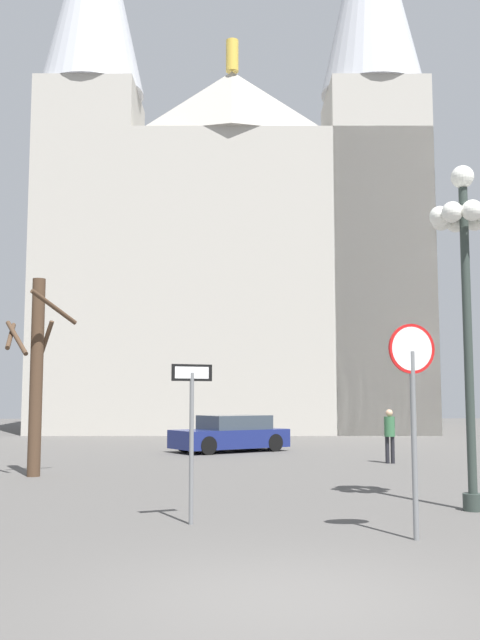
# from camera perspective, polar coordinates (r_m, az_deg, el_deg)

# --- Properties ---
(ground_plane) EXTENTS (120.00, 120.00, 0.00)m
(ground_plane) POSITION_cam_1_polar(r_m,az_deg,el_deg) (7.64, 3.95, -21.18)
(ground_plane) COLOR #514F4C
(cathedral) EXTENTS (22.20, 14.71, 33.61)m
(cathedral) POSITION_cam_1_polar(r_m,az_deg,el_deg) (43.98, -0.57, 5.64)
(cathedral) COLOR #ADA89E
(cathedral) RESTS_ON ground
(stop_sign) EXTENTS (0.71, 0.21, 3.04)m
(stop_sign) POSITION_cam_1_polar(r_m,az_deg,el_deg) (10.65, 13.47, -5.34)
(stop_sign) COLOR slate
(stop_sign) RESTS_ON ground
(one_way_arrow_sign) EXTENTS (0.64, 0.29, 2.51)m
(one_way_arrow_sign) POSITION_cam_1_polar(r_m,az_deg,el_deg) (11.63, -3.84, -7.96)
(one_way_arrow_sign) COLOR slate
(one_way_arrow_sign) RESTS_ON ground
(street_lamp) EXTENTS (1.27, 1.27, 6.24)m
(street_lamp) POSITION_cam_1_polar(r_m,az_deg,el_deg) (13.84, 17.32, 4.97)
(street_lamp) COLOR #2D3833
(street_lamp) RESTS_ON ground
(bare_tree) EXTENTS (1.86, 1.57, 5.04)m
(bare_tree) POSITION_cam_1_polar(r_m,az_deg,el_deg) (19.18, -15.81, -3.87)
(bare_tree) COLOR #473323
(bare_tree) RESTS_ON ground
(parked_car_near_navy) EXTENTS (4.52, 3.76, 1.32)m
(parked_car_near_navy) POSITION_cam_1_polar(r_m,az_deg,el_deg) (26.81, -0.72, -9.00)
(parked_car_near_navy) COLOR navy
(parked_car_near_navy) RESTS_ON ground
(pedestrian_walking) EXTENTS (0.32, 0.32, 1.62)m
(pedestrian_walking) POSITION_cam_1_polar(r_m,az_deg,el_deg) (22.54, 11.71, -8.55)
(pedestrian_walking) COLOR black
(pedestrian_walking) RESTS_ON ground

